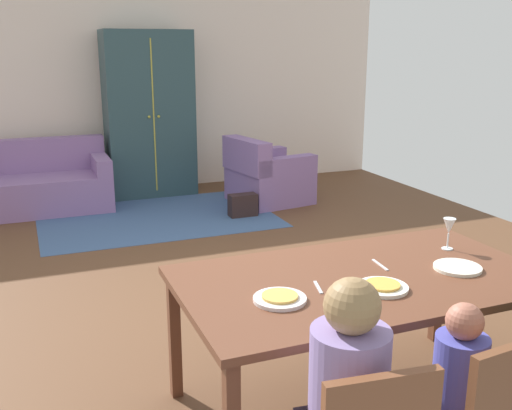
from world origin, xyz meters
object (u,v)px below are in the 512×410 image
(person_child, at_px, (450,410))
(handbag, at_px, (243,205))
(plate_near_woman, at_px, (457,268))
(armoire, at_px, (149,114))
(plate_near_man, at_px, (280,299))
(plate_near_child, at_px, (382,287))
(wine_glass, at_px, (449,227))
(dining_table, at_px, (362,288))
(armchair, at_px, (266,177))
(couch, at_px, (32,186))

(person_child, bearing_deg, handbag, 80.62)
(plate_near_woman, bearing_deg, armoire, 95.64)
(plate_near_man, distance_m, handbag, 4.10)
(plate_near_child, xyz_separation_m, wine_glass, (0.68, 0.36, 0.12))
(plate_near_woman, relative_size, person_child, 0.27)
(dining_table, height_order, plate_near_child, plate_near_child)
(armchair, bearing_deg, handbag, -135.35)
(plate_near_child, bearing_deg, handbag, 79.39)
(plate_near_woman, xyz_separation_m, armoire, (-0.52, 5.30, 0.28))
(person_child, height_order, armchair, person_child)
(wine_glass, relative_size, handbag, 0.58)
(plate_near_woman, bearing_deg, plate_near_child, -171.24)
(armoire, bearing_deg, armchair, -38.38)
(plate_near_child, bearing_deg, armoire, 90.04)
(plate_near_man, xyz_separation_m, plate_near_woman, (1.04, 0.02, 0.00))
(plate_near_man, relative_size, person_child, 0.27)
(wine_glass, relative_size, armoire, 0.09)
(plate_near_child, xyz_separation_m, person_child, (-0.00, -0.54, -0.34))
(plate_near_child, relative_size, couch, 0.14)
(plate_near_man, height_order, plate_near_child, same)
(armchair, relative_size, armoire, 0.47)
(armoire, bearing_deg, plate_near_woman, -84.36)
(armoire, distance_m, handbag, 1.88)
(dining_table, relative_size, handbag, 5.90)
(wine_glass, height_order, armchair, wine_glass)
(person_child, xyz_separation_m, couch, (-1.50, 5.61, -0.13))
(plate_near_woman, xyz_separation_m, armchair, (0.71, 4.32, -0.45))
(plate_near_man, xyz_separation_m, person_child, (0.52, -0.60, -0.34))
(plate_near_woman, relative_size, armoire, 0.12)
(handbag, bearing_deg, couch, 152.58)
(wine_glass, height_order, couch, wine_glass)
(wine_glass, bearing_deg, armoire, 97.76)
(plate_near_man, relative_size, wine_glass, 1.34)
(armchair, bearing_deg, armoire, 141.62)
(dining_table, distance_m, plate_near_woman, 0.53)
(wine_glass, bearing_deg, couch, 114.84)
(plate_near_man, bearing_deg, handbag, 71.99)
(plate_near_woman, distance_m, armoire, 5.33)
(plate_near_man, height_order, plate_near_woman, same)
(couch, bearing_deg, person_child, -75.06)
(person_child, distance_m, armchair, 5.10)
(plate_near_child, distance_m, armchair, 4.59)
(plate_near_child, height_order, handbag, plate_near_child)
(dining_table, relative_size, couch, 1.06)
(plate_near_man, distance_m, person_child, 0.86)
(plate_near_child, bearing_deg, wine_glass, 27.90)
(plate_near_woman, relative_size, armchair, 0.25)
(armoire, bearing_deg, dining_table, -89.96)
(plate_near_woman, height_order, handbag, plate_near_woman)
(couch, bearing_deg, dining_table, -72.95)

